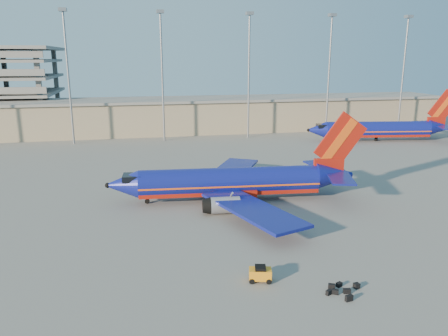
{
  "coord_description": "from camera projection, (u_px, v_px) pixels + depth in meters",
  "views": [
    {
      "loc": [
        -11.85,
        -54.18,
        18.83
      ],
      "look_at": [
        0.03,
        2.64,
        4.0
      ],
      "focal_mm": 35.0,
      "sensor_mm": 36.0,
      "label": 1
    }
  ],
  "objects": [
    {
      "name": "ground",
      "position": [
        228.0,
        202.0,
        58.39
      ],
      "size": [
        220.0,
        220.0,
        0.0
      ],
      "primitive_type": "plane",
      "color": "slate",
      "rests_on": "ground"
    },
    {
      "name": "terminal_building",
      "position": [
        218.0,
        114.0,
        114.31
      ],
      "size": [
        122.0,
        16.0,
        8.5
      ],
      "color": "gray",
      "rests_on": "ground"
    },
    {
      "name": "light_mast_row",
      "position": [
        206.0,
        63.0,
        98.66
      ],
      "size": [
        101.6,
        1.6,
        28.65
      ],
      "color": "gray",
      "rests_on": "ground"
    },
    {
      "name": "aircraft_main",
      "position": [
        235.0,
        182.0,
        58.45
      ],
      "size": [
        34.9,
        33.47,
        11.82
      ],
      "rotation": [
        0.0,
        0.0,
        -0.08
      ],
      "color": "navy",
      "rests_on": "ground"
    },
    {
      "name": "aircraft_second",
      "position": [
        381.0,
        129.0,
        99.83
      ],
      "size": [
        34.79,
        13.46,
        11.82
      ],
      "rotation": [
        0.0,
        0.0,
        -0.15
      ],
      "color": "navy",
      "rests_on": "ground"
    },
    {
      "name": "baggage_tug",
      "position": [
        260.0,
        273.0,
        37.55
      ],
      "size": [
        2.16,
        1.6,
        1.39
      ],
      "rotation": [
        0.0,
        0.0,
        -0.24
      ],
      "color": "orange",
      "rests_on": "ground"
    },
    {
      "name": "luggage_pile",
      "position": [
        342.0,
        290.0,
        35.86
      ],
      "size": [
        3.29,
        2.68,
        0.5
      ],
      "color": "black",
      "rests_on": "ground"
    }
  ]
}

